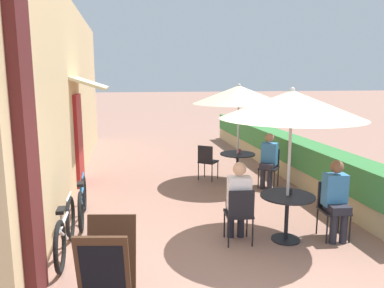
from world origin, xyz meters
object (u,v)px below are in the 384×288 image
at_px(patio_table_mid, 237,161).
at_px(coffee_cup_near, 290,191).
at_px(cafe_chair_near_right, 332,205).
at_px(seated_patron_mid_left, 269,158).
at_px(seated_patron_near_left, 238,198).
at_px(coffee_cup_mid, 239,151).
at_px(patio_table_near, 287,207).
at_px(seated_patron_near_right, 336,197).
at_px(patio_umbrella_mid, 239,95).
at_px(bicycle_second, 82,201).
at_px(patio_umbrella_near, 292,105).
at_px(bicycle_leaning, 66,230).
at_px(menu_board, 108,268).
at_px(cafe_chair_mid_left, 270,165).
at_px(cafe_chair_mid_right, 207,160).
at_px(cafe_chair_near_left, 240,211).

bearing_deg(patio_table_mid, coffee_cup_near, -92.32).
bearing_deg(cafe_chair_near_right, seated_patron_mid_left, -84.97).
height_order(seated_patron_near_left, coffee_cup_mid, seated_patron_near_left).
distance_m(patio_table_near, seated_patron_near_right, 0.77).
distance_m(seated_patron_near_right, patio_umbrella_mid, 3.60).
xyz_separation_m(coffee_cup_near, bicycle_second, (-3.23, 1.33, -0.42)).
bearing_deg(seated_patron_mid_left, patio_umbrella_near, 110.82).
xyz_separation_m(patio_table_mid, bicycle_leaning, (-3.45, -3.04, -0.18)).
height_order(cafe_chair_near_right, seated_patron_mid_left, seated_patron_mid_left).
bearing_deg(menu_board, seated_patron_near_left, 46.69).
relative_size(patio_table_near, seated_patron_near_left, 0.66).
bearing_deg(seated_patron_mid_left, menu_board, 86.42).
distance_m(coffee_cup_near, cafe_chair_mid_left, 2.82).
xyz_separation_m(coffee_cup_mid, bicycle_second, (-3.42, -1.84, -0.42)).
relative_size(patio_table_near, patio_table_mid, 1.00).
bearing_deg(coffee_cup_mid, cafe_chair_near_right, -81.15).
bearing_deg(seated_patron_mid_left, coffee_cup_near, 111.69).
bearing_deg(patio_table_near, patio_umbrella_mid, 86.60).
xyz_separation_m(seated_patron_near_right, cafe_chair_mid_left, (0.09, 2.88, -0.17)).
relative_size(seated_patron_near_left, seated_patron_near_right, 1.00).
bearing_deg(seated_patron_near_right, coffee_cup_mid, -76.30).
bearing_deg(seated_patron_near_left, seated_patron_mid_left, 64.95).
height_order(patio_umbrella_near, cafe_chair_mid_left, patio_umbrella_near).
height_order(seated_patron_near_right, cafe_chair_mid_left, seated_patron_near_right).
distance_m(patio_umbrella_near, menu_board, 3.34).
distance_m(patio_table_near, seated_patron_mid_left, 2.80).
xyz_separation_m(seated_patron_mid_left, menu_board, (-3.39, -3.99, -0.21)).
relative_size(patio_table_mid, bicycle_leaning, 0.49).
bearing_deg(cafe_chair_mid_right, patio_umbrella_near, -45.85).
xyz_separation_m(patio_umbrella_mid, menu_board, (-2.81, -4.47, -1.61)).
relative_size(cafe_chair_near_right, menu_board, 0.89).
xyz_separation_m(seated_patron_near_right, menu_board, (-3.37, -1.20, -0.21)).
height_order(cafe_chair_near_right, cafe_chair_mid_left, same).
bearing_deg(cafe_chair_mid_left, cafe_chair_near_left, 97.04).
height_order(patio_table_near, coffee_cup_near, coffee_cup_near).
xyz_separation_m(cafe_chair_near_left, bicycle_leaning, (-2.51, 0.13, -0.16)).
xyz_separation_m(patio_umbrella_near, cafe_chair_mid_left, (0.83, 2.77, -1.58)).
height_order(seated_patron_near_right, patio_table_mid, seated_patron_near_right).
bearing_deg(coffee_cup_near, patio_table_near, -132.10).
bearing_deg(cafe_chair_near_left, bicycle_leaning, -177.62).
bearing_deg(patio_umbrella_mid, seated_patron_near_left, -106.95).
distance_m(patio_umbrella_mid, bicycle_second, 4.17).
height_order(cafe_chair_near_left, cafe_chair_mid_right, same).
bearing_deg(cafe_chair_near_right, cafe_chair_near_left, 5.82).
bearing_deg(patio_umbrella_near, patio_umbrella_mid, 86.60).
relative_size(cafe_chair_near_right, seated_patron_near_right, 0.70).
height_order(seated_patron_near_left, bicycle_second, seated_patron_near_left).
relative_size(cafe_chair_mid_left, coffee_cup_mid, 9.67).
xyz_separation_m(patio_umbrella_near, patio_table_mid, (0.19, 3.16, -1.55)).
distance_m(seated_patron_near_left, seated_patron_near_right, 1.50).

